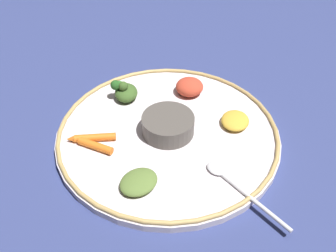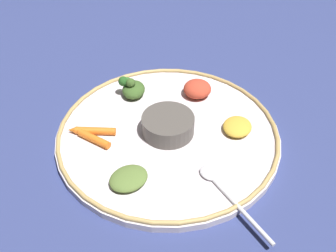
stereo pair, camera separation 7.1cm
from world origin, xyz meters
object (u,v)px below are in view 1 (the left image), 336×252
at_px(center_bowl, 168,124).
at_px(carrot_near_spoon, 92,138).
at_px(spoon, 234,184).
at_px(greens_pile, 125,91).
at_px(carrot_outer, 93,145).

xyz_separation_m(center_bowl, carrot_near_spoon, (-0.08, -0.11, -0.01)).
xyz_separation_m(spoon, carrot_near_spoon, (-0.25, -0.10, 0.00)).
distance_m(center_bowl, spoon, 0.17).
distance_m(spoon, carrot_near_spoon, 0.27).
bearing_deg(greens_pile, center_bowl, -5.47).
xyz_separation_m(spoon, carrot_outer, (-0.24, -0.11, 0.00)).
height_order(center_bowl, greens_pile, greens_pile).
bearing_deg(carrot_near_spoon, greens_pile, 112.33).
bearing_deg(center_bowl, carrot_outer, -118.83).
xyz_separation_m(center_bowl, carrot_outer, (-0.07, -0.12, -0.01)).
height_order(center_bowl, spoon, center_bowl).
bearing_deg(center_bowl, spoon, -6.30).
distance_m(carrot_near_spoon, carrot_outer, 0.02).
distance_m(center_bowl, carrot_outer, 0.14).
distance_m(greens_pile, carrot_near_spoon, 0.14).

